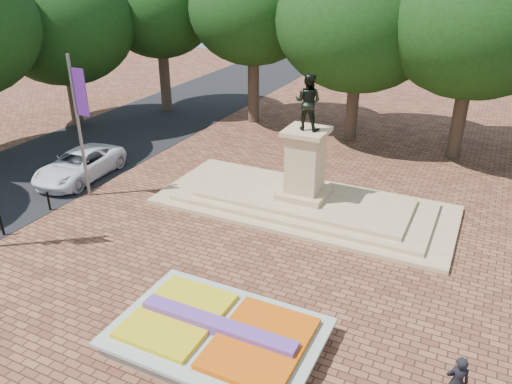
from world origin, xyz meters
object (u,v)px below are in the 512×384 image
at_px(flower_bed, 218,335).
at_px(monument, 304,190).
at_px(van, 79,165).
at_px(pedestrian, 457,383).

relative_size(flower_bed, monument, 0.45).
distance_m(monument, van, 12.28).
bearing_deg(flower_bed, pedestrian, 5.91).
distance_m(flower_bed, monument, 10.07).
bearing_deg(pedestrian, monument, -67.78).
xyz_separation_m(flower_bed, van, (-13.13, 7.92, 0.39)).
bearing_deg(monument, flower_bed, -84.13).
relative_size(flower_bed, van, 1.14).
height_order(flower_bed, van, van).
xyz_separation_m(van, pedestrian, (19.93, -7.22, 0.08)).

